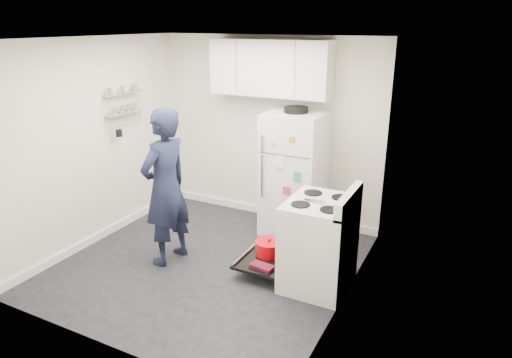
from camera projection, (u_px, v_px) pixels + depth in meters
The scene contains 7 objects.
room at pixel (204, 163), 4.94m from camera, with size 3.21×3.21×2.51m.
electric_range at pixel (318, 244), 4.74m from camera, with size 0.66×0.76×1.10m.
open_oven_door at pixel (268, 253), 5.12m from camera, with size 0.55×0.71×0.24m.
refrigerator at pixel (294, 174), 5.86m from camera, with size 0.72×0.74×1.67m.
upper_cabinets at pixel (270, 68), 5.77m from camera, with size 1.60×0.33×0.70m, color silver.
wall_shelf_rack at pixel (124, 103), 5.81m from camera, with size 0.14×0.60×0.61m.
person at pixel (166, 187), 5.09m from camera, with size 0.66×0.43×1.81m, color #161B32.
Camera 1 is at (2.61, -3.93, 2.66)m, focal length 32.00 mm.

